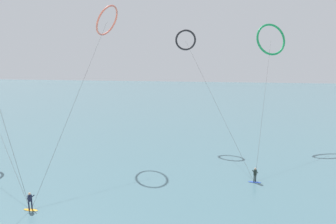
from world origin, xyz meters
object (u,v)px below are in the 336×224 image
Objects in this scene: surfer_cobalt at (255,176)px; kite_charcoal at (186,40)px; surfer_amber at (30,202)px; kite_emerald at (271,40)px; kite_coral at (107,21)px.

kite_charcoal reaches higher than surfer_cobalt.
surfer_amber is 0.07× the size of kite_emerald.
kite_emerald is 1.22× the size of kite_charcoal.
kite_charcoal is 13.44m from kite_coral.
surfer_amber is 33.74m from kite_charcoal.
kite_emerald is 1.05× the size of kite_coral.
surfer_cobalt is 0.08× the size of kite_coral.
surfer_cobalt is at bearing -38.59° from surfer_amber.
kite_emerald reaches higher than surfer_cobalt.
kite_emerald reaches higher than surfer_amber.
kite_emerald is at bearing 125.21° from kite_coral.
kite_coral reaches higher than surfer_amber.
kite_emerald is at bearing -174.06° from kite_charcoal.
kite_emerald is (3.35, 20.88, 16.41)m from surfer_cobalt.
kite_coral is (-23.95, -12.50, 2.08)m from kite_emerald.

